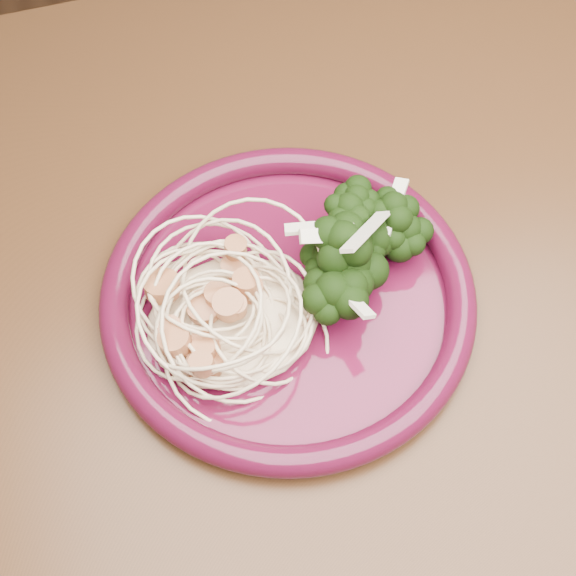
# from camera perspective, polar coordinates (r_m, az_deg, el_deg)

# --- Properties ---
(dining_table) EXTENTS (1.20, 0.80, 0.75)m
(dining_table) POSITION_cam_1_polar(r_m,az_deg,el_deg) (0.63, 3.12, -8.25)
(dining_table) COLOR #472814
(dining_table) RESTS_ON ground
(dinner_plate) EXTENTS (0.30, 0.30, 0.02)m
(dinner_plate) POSITION_cam_1_polar(r_m,az_deg,el_deg) (0.55, 0.00, -0.57)
(dinner_plate) COLOR #4C0B24
(dinner_plate) RESTS_ON dining_table
(spaghetti_pile) EXTENTS (0.13, 0.12, 0.03)m
(spaghetti_pile) POSITION_cam_1_polar(r_m,az_deg,el_deg) (0.53, -4.00, -1.85)
(spaghetti_pile) COLOR beige
(spaghetti_pile) RESTS_ON dinner_plate
(scallop_cluster) EXTENTS (0.13, 0.13, 0.04)m
(scallop_cluster) POSITION_cam_1_polar(r_m,az_deg,el_deg) (0.51, -4.21, -0.07)
(scallop_cluster) COLOR #C27B4C
(scallop_cluster) RESTS_ON spaghetti_pile
(broccoli_pile) EXTENTS (0.11, 0.16, 0.05)m
(broccoli_pile) POSITION_cam_1_polar(r_m,az_deg,el_deg) (0.55, 4.77, 2.71)
(broccoli_pile) COLOR black
(broccoli_pile) RESTS_ON dinner_plate
(onion_garnish) EXTENTS (0.08, 0.10, 0.05)m
(onion_garnish) POSITION_cam_1_polar(r_m,az_deg,el_deg) (0.52, 5.02, 4.62)
(onion_garnish) COLOR beige
(onion_garnish) RESTS_ON broccoli_pile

